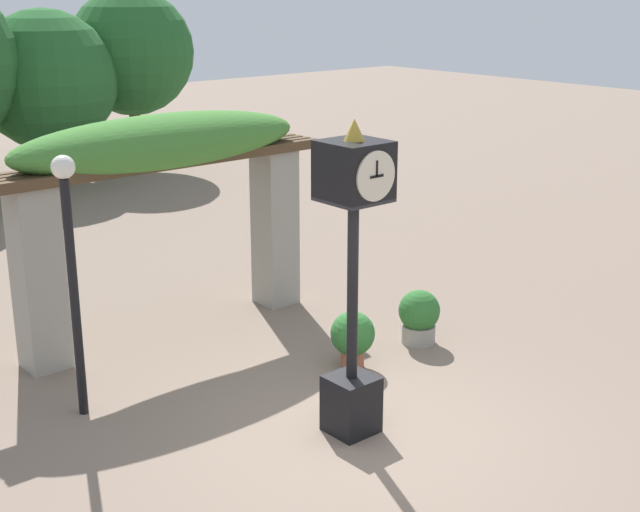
{
  "coord_description": "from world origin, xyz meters",
  "views": [
    {
      "loc": [
        -5.68,
        -6.1,
        4.48
      ],
      "look_at": [
        -0.03,
        0.55,
        1.79
      ],
      "focal_mm": 50.0,
      "sensor_mm": 36.0,
      "label": 1
    }
  ],
  "objects_px": {
    "pedestal_clock": "(353,265)",
    "lamp_post": "(71,254)",
    "potted_plant_near_left": "(353,336)",
    "potted_plant_near_right": "(419,316)"
  },
  "relations": [
    {
      "from": "pedestal_clock",
      "to": "potted_plant_near_left",
      "type": "xyz_separation_m",
      "value": [
        1.1,
        1.19,
        -1.42
      ]
    },
    {
      "from": "potted_plant_near_left",
      "to": "potted_plant_near_right",
      "type": "bearing_deg",
      "value": 0.3
    },
    {
      "from": "potted_plant_near_left",
      "to": "lamp_post",
      "type": "xyz_separation_m",
      "value": [
        -3.04,
        0.99,
        1.41
      ]
    },
    {
      "from": "pedestal_clock",
      "to": "lamp_post",
      "type": "distance_m",
      "value": 2.92
    },
    {
      "from": "pedestal_clock",
      "to": "lamp_post",
      "type": "relative_size",
      "value": 1.15
    },
    {
      "from": "potted_plant_near_right",
      "to": "lamp_post",
      "type": "relative_size",
      "value": 0.25
    },
    {
      "from": "pedestal_clock",
      "to": "potted_plant_near_left",
      "type": "bearing_deg",
      "value": 47.18
    },
    {
      "from": "potted_plant_near_left",
      "to": "potted_plant_near_right",
      "type": "height_order",
      "value": "potted_plant_near_right"
    },
    {
      "from": "lamp_post",
      "to": "potted_plant_near_right",
      "type": "bearing_deg",
      "value": -13.18
    },
    {
      "from": "lamp_post",
      "to": "potted_plant_near_left",
      "type": "bearing_deg",
      "value": -18.05
    }
  ]
}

